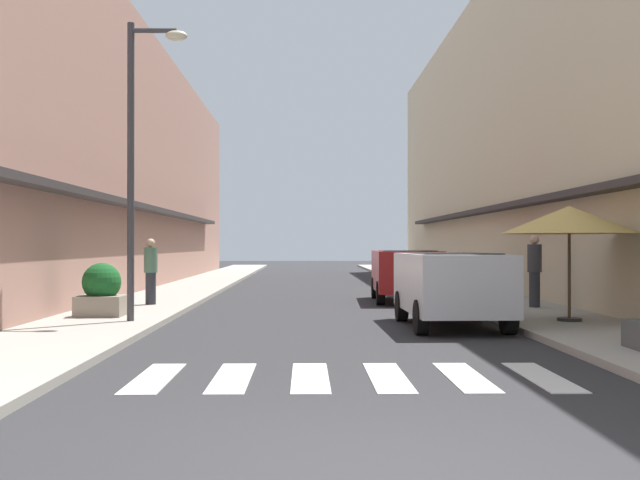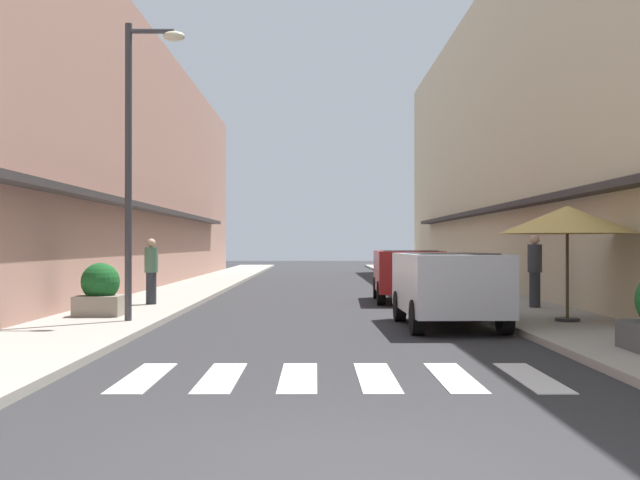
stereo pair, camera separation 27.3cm
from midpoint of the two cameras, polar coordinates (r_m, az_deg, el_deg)
name	(u,v)px [view 2 (the right image)]	position (r m, az deg, el deg)	size (l,w,h in m)	color
ground_plane	(324,296)	(25.10, 0.62, -4.06)	(106.59, 106.59, 0.00)	#2B2B2D
sidewalk_left	(178,294)	(25.44, -9.89, -3.86)	(2.51, 67.83, 0.12)	#9E998E
sidewalk_right	(470,294)	(25.59, 11.07, -3.84)	(2.51, 67.83, 0.12)	#9E998E
building_row_left	(74,158)	(27.79, -17.07, 5.68)	(5.50, 45.60, 9.07)	#A87A6B
building_row_right	(573,128)	(28.16, 18.05, 7.70)	(5.50, 45.60, 11.12)	beige
crosswalk	(337,377)	(9.81, 2.08, -9.87)	(5.20, 2.20, 0.01)	silver
parked_car_near	(448,281)	(15.70, 9.73, -2.92)	(1.86, 3.94, 1.47)	silver
parked_car_mid	(407,270)	(22.60, 6.64, -2.13)	(1.92, 4.01, 1.47)	maroon
street_lamp	(137,141)	(16.19, -12.57, 6.98)	(1.19, 0.28, 5.91)	#38383D
cafe_umbrella	(567,220)	(16.35, 17.86, 1.37)	(2.68, 2.68, 2.28)	#262626
planter_midblock	(100,292)	(17.44, -15.13, -3.64)	(0.97, 0.97, 1.12)	gray
planter_far	(474,278)	(24.11, 11.36, -2.71)	(0.94, 0.94, 1.11)	gray
pedestrian_walking_near	(151,270)	(20.41, -11.70, -2.12)	(0.34, 0.34, 1.66)	#282B33
pedestrian_walking_far	(535,269)	(19.72, 15.62, -2.03)	(0.34, 0.34, 1.75)	#282B33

